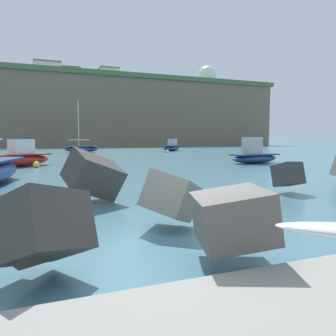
{
  "coord_description": "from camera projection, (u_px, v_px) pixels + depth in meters",
  "views": [
    {
      "loc": [
        -2.17,
        -5.29,
        1.96
      ],
      "look_at": [
        0.06,
        0.5,
        1.4
      ],
      "focal_mm": 34.59,
      "sensor_mm": 36.0,
      "label": 1
    }
  ],
  "objects": [
    {
      "name": "boat_near_centre",
      "position": [
        254.0,
        155.0,
        26.11
      ],
      "size": [
        4.85,
        2.45,
        2.23
      ],
      "color": "navy",
      "rests_on": "ground"
    },
    {
      "name": "mooring_buoy_middle",
      "position": [
        36.0,
        164.0,
        22.01
      ],
      "size": [
        0.44,
        0.44,
        0.44
      ],
      "color": "yellow",
      "rests_on": "ground"
    },
    {
      "name": "boat_near_right",
      "position": [
        172.0,
        147.0,
        52.69
      ],
      "size": [
        4.81,
        4.97,
        2.08
      ],
      "color": "navy",
      "rests_on": "ground"
    },
    {
      "name": "station_building_west",
      "position": [
        109.0,
        77.0,
        101.58
      ],
      "size": [
        5.92,
        5.0,
        5.43
      ],
      "color": "beige",
      "rests_on": "headland_bluff"
    },
    {
      "name": "boat_mid_right",
      "position": [
        82.0,
        149.0,
        47.32
      ],
      "size": [
        4.86,
        1.92,
        7.51
      ],
      "color": "navy",
      "rests_on": "ground"
    },
    {
      "name": "station_building_east",
      "position": [
        48.0,
        71.0,
        90.21
      ],
      "size": [
        7.23,
        6.8,
        4.47
      ],
      "color": "silver",
      "rests_on": "headland_bluff"
    },
    {
      "name": "breakwater_jetty",
      "position": [
        167.0,
        183.0,
        7.65
      ],
      "size": [
        30.84,
        7.39,
        2.04
      ],
      "color": "#605B56",
      "rests_on": "ground"
    },
    {
      "name": "station_building_central",
      "position": [
        68.0,
        78.0,
        104.9
      ],
      "size": [
        7.03,
        8.21,
        6.07
      ],
      "color": "beige",
      "rests_on": "headland_bluff"
    },
    {
      "name": "mooring_buoy_outer",
      "position": [
        168.0,
        151.0,
        45.31
      ],
      "size": [
        0.44,
        0.44,
        0.44
      ],
      "color": "silver",
      "rests_on": "ground"
    },
    {
      "name": "headland_bluff",
      "position": [
        114.0,
        116.0,
        102.92
      ],
      "size": [
        87.16,
        45.74,
        18.68
      ],
      "color": "#756651",
      "rests_on": "ground"
    },
    {
      "name": "radar_dome",
      "position": [
        207.0,
        79.0,
        115.91
      ],
      "size": [
        6.57,
        6.57,
        9.29
      ],
      "color": "silver",
      "rests_on": "headland_bluff"
    },
    {
      "name": "ground_plane",
      "position": [
        175.0,
        247.0,
        5.87
      ],
      "size": [
        400.0,
        400.0,
        0.0
      ],
      "primitive_type": "plane",
      "color": "#42707F"
    },
    {
      "name": "boat_far_left",
      "position": [
        18.0,
        158.0,
        22.77
      ],
      "size": [
        5.03,
        4.46,
        2.06
      ],
      "color": "maroon",
      "rests_on": "ground"
    }
  ]
}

